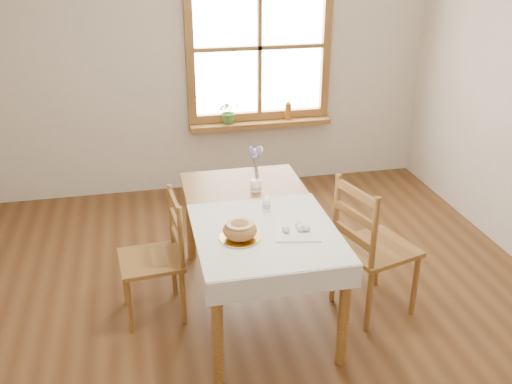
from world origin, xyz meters
TOP-DOWN VIEW (x-y plane):
  - ground at (0.00, 0.00)m, footprint 5.00×5.00m
  - room_walls at (0.00, 0.00)m, footprint 4.60×5.10m
  - window at (0.50, 2.47)m, footprint 1.46×0.08m
  - window_sill at (0.50, 2.40)m, footprint 1.46×0.20m
  - dining_table at (0.00, 0.30)m, footprint 0.90×1.60m
  - table_linen at (0.00, -0.00)m, footprint 0.91×0.99m
  - chair_left at (-0.74, 0.34)m, footprint 0.48×0.46m
  - chair_right at (0.81, 0.08)m, footprint 0.61×0.59m
  - bread_plate at (-0.18, -0.06)m, footprint 0.31×0.31m
  - bread_loaf at (-0.18, -0.06)m, footprint 0.21×0.21m
  - egg_napkin at (0.18, -0.07)m, footprint 0.32×0.29m
  - eggs at (0.18, -0.07)m, footprint 0.25×0.23m
  - salt_shaker at (0.09, 0.34)m, footprint 0.05×0.05m
  - pepper_shaker at (0.07, 0.27)m, footprint 0.07×0.07m
  - flower_vase at (0.07, 0.62)m, footprint 0.09×0.09m
  - lavender_bouquet at (0.07, 0.62)m, footprint 0.14×0.14m
  - potted_plant at (0.17, 2.40)m, footprint 0.25×0.27m
  - amber_bottle at (0.79, 2.40)m, footprint 0.08×0.08m

SIDE VIEW (x-z plane):
  - ground at x=0.00m, z-range 0.00..0.00m
  - chair_left at x=-0.74m, z-range 0.00..0.90m
  - chair_right at x=0.81m, z-range 0.00..1.02m
  - dining_table at x=0.00m, z-range 0.29..1.04m
  - window_sill at x=0.50m, z-range 0.66..0.71m
  - table_linen at x=0.00m, z-range 0.75..0.76m
  - egg_napkin at x=0.18m, z-range 0.76..0.77m
  - bread_plate at x=-0.18m, z-range 0.76..0.77m
  - flower_vase at x=0.07m, z-range 0.75..0.84m
  - eggs at x=0.18m, z-range 0.77..0.82m
  - salt_shaker at x=0.09m, z-range 0.76..0.84m
  - amber_bottle at x=0.79m, z-range 0.71..0.90m
  - potted_plant at x=0.17m, z-range 0.71..0.91m
  - pepper_shaker at x=0.07m, z-range 0.76..0.86m
  - bread_loaf at x=-0.18m, z-range 0.77..0.89m
  - lavender_bouquet at x=0.07m, z-range 0.84..1.10m
  - window at x=0.50m, z-range 0.72..2.18m
  - room_walls at x=0.00m, z-range 0.38..3.03m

